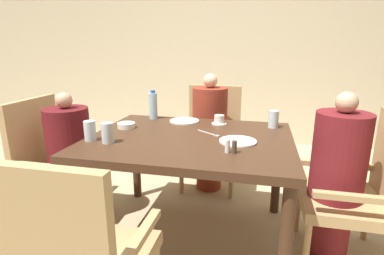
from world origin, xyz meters
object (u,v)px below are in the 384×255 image
at_px(diner_in_left_chair, 70,158).
at_px(teacup_with_saucer, 219,120).
at_px(glass_tall_near, 90,131).
at_px(diner_in_far_chair, 210,132).
at_px(chair_right_side, 362,188).
at_px(plate_main_right, 185,121).
at_px(glass_tall_far, 274,119).
at_px(chair_left_side, 53,159).
at_px(glass_tall_mid, 107,133).
at_px(chair_far_side, 212,134).
at_px(bowl_small, 126,125).
at_px(plate_main_left, 238,141).
at_px(water_bottle, 153,106).
at_px(diner_in_right_chair, 337,177).

relative_size(diner_in_left_chair, teacup_with_saucer, 8.70).
distance_m(teacup_with_saucer, glass_tall_near, 0.96).
height_order(diner_in_far_chair, chair_right_side, diner_in_far_chair).
distance_m(plate_main_right, glass_tall_far, 0.69).
xyz_separation_m(chair_left_side, glass_tall_mid, (0.61, -0.24, 0.32)).
bearing_deg(glass_tall_mid, chair_far_side, 68.24).
distance_m(bowl_small, glass_tall_far, 1.09).
bearing_deg(chair_far_side, teacup_with_saucer, -75.90).
relative_size(diner_in_far_chair, teacup_with_saucer, 9.41).
relative_size(chair_far_side, plate_main_left, 4.08).
distance_m(chair_left_side, glass_tall_mid, 0.73).
relative_size(glass_tall_near, glass_tall_mid, 1.00).
bearing_deg(chair_far_side, chair_right_side, -41.11).
xyz_separation_m(chair_left_side, plate_main_right, (0.94, 0.39, 0.26)).
xyz_separation_m(diner_in_far_chair, glass_tall_far, (0.55, -0.43, 0.25)).
distance_m(chair_left_side, teacup_with_saucer, 1.31).
bearing_deg(chair_far_side, glass_tall_mid, -111.76).
relative_size(water_bottle, glass_tall_mid, 1.85).
distance_m(diner_in_left_chair, teacup_with_saucer, 1.17).
bearing_deg(glass_tall_mid, chair_left_side, 158.51).
relative_size(chair_left_side, water_bottle, 4.03).
distance_m(diner_in_far_chair, water_bottle, 0.62).
distance_m(diner_in_right_chair, bowl_small, 1.47).
bearing_deg(bowl_small, glass_tall_mid, -83.29).
distance_m(plate_main_right, bowl_small, 0.47).
distance_m(water_bottle, glass_tall_mid, 0.68).
relative_size(diner_in_far_chair, glass_tall_mid, 8.58).
relative_size(chair_left_side, glass_tall_near, 7.46).
height_order(chair_left_side, diner_in_far_chair, diner_in_far_chair).
bearing_deg(diner_in_left_chair, chair_left_side, -180.00).
distance_m(diner_in_far_chair, chair_right_side, 1.34).
relative_size(plate_main_right, teacup_with_saucer, 2.01).
xyz_separation_m(diner_in_far_chair, teacup_with_saucer, (0.14, -0.42, 0.22)).
bearing_deg(chair_left_side, diner_in_left_chair, 0.00).
height_order(chair_far_side, diner_in_far_chair, diner_in_far_chair).
distance_m(plate_main_right, water_bottle, 0.30).
xyz_separation_m(teacup_with_saucer, water_bottle, (-0.56, 0.06, 0.08)).
bearing_deg(glass_tall_near, teacup_with_saucer, 38.67).
relative_size(diner_in_far_chair, glass_tall_far, 8.58).
xyz_separation_m(teacup_with_saucer, glass_tall_far, (0.41, -0.01, 0.03)).
bearing_deg(glass_tall_far, plate_main_right, 177.63).
height_order(diner_in_left_chair, diner_in_right_chair, diner_in_right_chair).
bearing_deg(diner_in_far_chair, glass_tall_far, -38.05).
bearing_deg(glass_tall_far, bowl_small, -166.99).
height_order(diner_in_far_chair, teacup_with_saucer, diner_in_far_chair).
distance_m(chair_far_side, bowl_small, 1.01).
bearing_deg(chair_far_side, diner_in_left_chair, -134.59).
bearing_deg(glass_tall_near, chair_left_side, 155.14).
bearing_deg(glass_tall_far, plate_main_left, -118.92).
height_order(chair_right_side, glass_tall_far, chair_right_side).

